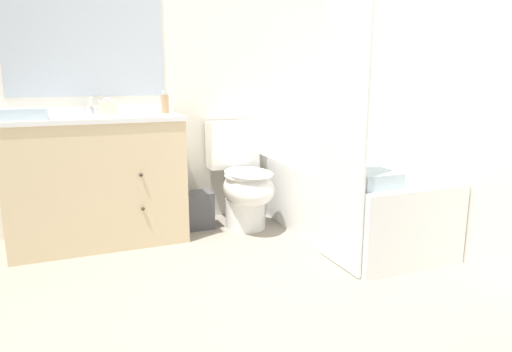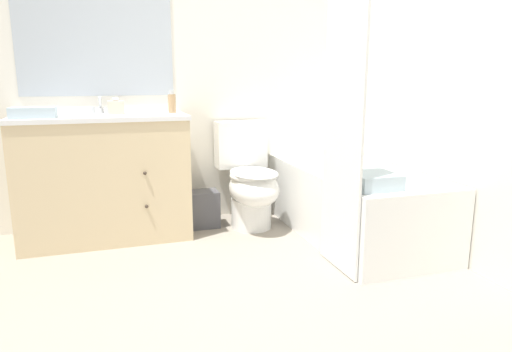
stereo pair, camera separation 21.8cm
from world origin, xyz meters
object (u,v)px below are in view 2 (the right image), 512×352
bathtub (352,202)px  bath_towel_folded (373,181)px  tissue_box (116,107)px  wastebasket (204,209)px  vanity_cabinet (105,176)px  sink_faucet (101,108)px  hand_towel_folded (33,113)px  toilet (250,181)px  soap_dispenser (172,103)px

bathtub → bath_towel_folded: (-0.19, -0.57, 0.29)m
tissue_box → wastebasket: bearing=-5.7°
vanity_cabinet → sink_faucet: (-0.00, 0.18, 0.47)m
bathtub → vanity_cabinet: bearing=163.4°
sink_faucet → hand_towel_folded: size_ratio=0.52×
sink_faucet → bath_towel_folded: bearing=-39.9°
toilet → bath_towel_folded: 1.10m
sink_faucet → bathtub: bearing=-22.0°
bath_towel_folded → toilet: bearing=114.6°
toilet → soap_dispenser: (-0.55, 0.13, 0.59)m
toilet → bath_towel_folded: size_ratio=2.99×
tissue_box → sink_faucet: bearing=135.2°
soap_dispenser → bath_towel_folded: 1.55m
toilet → soap_dispenser: size_ratio=4.88×
wastebasket → soap_dispenser: bearing=173.4°
sink_faucet → soap_dispenser: (0.50, -0.14, 0.04)m
sink_faucet → tissue_box: 0.15m
vanity_cabinet → sink_faucet: sink_faucet is taller
bathtub → tissue_box: 1.82m
wastebasket → soap_dispenser: 0.84m
sink_faucet → soap_dispenser: bearing=-15.7°
vanity_cabinet → wastebasket: vanity_cabinet is taller
vanity_cabinet → bathtub: size_ratio=0.74×
sink_faucet → bath_towel_folded: sink_faucet is taller
sink_faucet → bath_towel_folded: 1.99m
hand_towel_folded → bath_towel_folded: bearing=-26.2°
toilet → soap_dispenser: 0.82m
tissue_box → vanity_cabinet: bearing=-143.2°
toilet → bath_towel_folded: (0.45, -0.99, 0.18)m
toilet → hand_towel_folded: (-1.45, -0.05, 0.55)m
wastebasket → hand_towel_folded: (-1.11, -0.15, 0.78)m
bathtub → tissue_box: tissue_box is taller
bathtub → bath_towel_folded: 0.67m
bathtub → hand_towel_folded: hand_towel_folded is taller
vanity_cabinet → hand_towel_folded: hand_towel_folded is taller
bathtub → wastebasket: bathtub is taller
soap_dispenser → bath_towel_folded: bearing=-48.0°
sink_faucet → toilet: sink_faucet is taller
bath_towel_folded → tissue_box: bearing=140.5°
soap_dispenser → hand_towel_folded: soap_dispenser is taller
wastebasket → hand_towel_folded: bearing=-172.2°
wastebasket → toilet: bearing=-16.9°
soap_dispenser → wastebasket: bearing=-6.6°
vanity_cabinet → soap_dispenser: (0.50, 0.04, 0.51)m
toilet → bathtub: 0.78m
wastebasket → bath_towel_folded: bath_towel_folded is taller
toilet → tissue_box: size_ratio=5.65×
vanity_cabinet → sink_faucet: size_ratio=8.15×
soap_dispenser → bath_towel_folded: (1.00, -1.11, -0.41)m
vanity_cabinet → wastebasket: 0.77m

